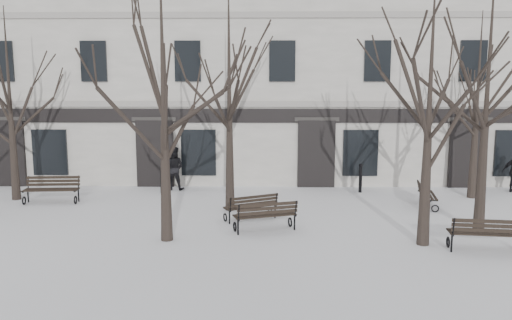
{
  "coord_description": "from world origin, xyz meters",
  "views": [
    {
      "loc": [
        1.24,
        -13.46,
        4.26
      ],
      "look_at": [
        0.97,
        3.0,
        1.89
      ],
      "focal_mm": 35.0,
      "sensor_mm": 36.0,
      "label": 1
    }
  ],
  "objects_px": {
    "bench_1": "(266,215)",
    "bench_4": "(251,206)",
    "bench_3": "(52,189)",
    "tree_3": "(489,66)",
    "bench_5": "(426,194)",
    "tree_1": "(163,67)",
    "tree_2": "(431,77)",
    "bench_2": "(487,233)"
  },
  "relations": [
    {
      "from": "bench_1",
      "to": "bench_4",
      "type": "xyz_separation_m",
      "value": [
        -0.46,
        1.28,
        -0.04
      ]
    },
    {
      "from": "bench_1",
      "to": "bench_3",
      "type": "bearing_deg",
      "value": -42.7
    },
    {
      "from": "tree_3",
      "to": "bench_1",
      "type": "bearing_deg",
      "value": -178.95
    },
    {
      "from": "bench_1",
      "to": "tree_3",
      "type": "bearing_deg",
      "value": 162.97
    },
    {
      "from": "tree_3",
      "to": "bench_5",
      "type": "xyz_separation_m",
      "value": [
        -0.59,
        3.13,
        -4.43
      ]
    },
    {
      "from": "bench_1",
      "to": "bench_4",
      "type": "relative_size",
      "value": 1.09
    },
    {
      "from": "tree_1",
      "to": "bench_4",
      "type": "distance_m",
      "value": 5.41
    },
    {
      "from": "tree_1",
      "to": "bench_5",
      "type": "height_order",
      "value": "tree_1"
    },
    {
      "from": "tree_2",
      "to": "tree_3",
      "type": "xyz_separation_m",
      "value": [
        2.08,
        1.32,
        0.34
      ]
    },
    {
      "from": "tree_2",
      "to": "bench_3",
      "type": "xyz_separation_m",
      "value": [
        -12.33,
        4.88,
        -4.02
      ]
    },
    {
      "from": "tree_3",
      "to": "bench_3",
      "type": "relative_size",
      "value": 3.88
    },
    {
      "from": "tree_3",
      "to": "bench_3",
      "type": "distance_m",
      "value": 15.47
    },
    {
      "from": "tree_1",
      "to": "bench_1",
      "type": "height_order",
      "value": "tree_1"
    },
    {
      "from": "bench_2",
      "to": "tree_1",
      "type": "bearing_deg",
      "value": 1.17
    },
    {
      "from": "bench_1",
      "to": "bench_2",
      "type": "height_order",
      "value": "bench_2"
    },
    {
      "from": "tree_2",
      "to": "bench_2",
      "type": "bearing_deg",
      "value": -22.71
    },
    {
      "from": "bench_1",
      "to": "bench_2",
      "type": "xyz_separation_m",
      "value": [
        5.79,
        -1.82,
        0.01
      ]
    },
    {
      "from": "tree_2",
      "to": "tree_3",
      "type": "distance_m",
      "value": 2.49
    },
    {
      "from": "bench_1",
      "to": "bench_2",
      "type": "relative_size",
      "value": 1.0
    },
    {
      "from": "bench_2",
      "to": "bench_3",
      "type": "xyz_separation_m",
      "value": [
        -13.8,
        5.49,
        0.02
      ]
    },
    {
      "from": "tree_2",
      "to": "bench_5",
      "type": "bearing_deg",
      "value": 71.49
    },
    {
      "from": "bench_2",
      "to": "bench_3",
      "type": "relative_size",
      "value": 0.97
    },
    {
      "from": "bench_5",
      "to": "bench_4",
      "type": "bearing_deg",
      "value": 118.54
    },
    {
      "from": "tree_1",
      "to": "bench_2",
      "type": "xyz_separation_m",
      "value": [
        8.58,
        -0.9,
        -4.32
      ]
    },
    {
      "from": "bench_1",
      "to": "bench_5",
      "type": "relative_size",
      "value": 1.12
    },
    {
      "from": "tree_3",
      "to": "bench_3",
      "type": "height_order",
      "value": "tree_3"
    },
    {
      "from": "tree_2",
      "to": "bench_3",
      "type": "distance_m",
      "value": 13.86
    },
    {
      "from": "tree_1",
      "to": "bench_2",
      "type": "distance_m",
      "value": 9.65
    },
    {
      "from": "bench_3",
      "to": "bench_4",
      "type": "relative_size",
      "value": 1.12
    },
    {
      "from": "tree_3",
      "to": "bench_3",
      "type": "bearing_deg",
      "value": 166.15
    },
    {
      "from": "tree_1",
      "to": "tree_2",
      "type": "relative_size",
      "value": 1.06
    },
    {
      "from": "tree_3",
      "to": "bench_2",
      "type": "bearing_deg",
      "value": -107.67
    },
    {
      "from": "tree_3",
      "to": "bench_2",
      "type": "distance_m",
      "value": 4.82
    },
    {
      "from": "bench_5",
      "to": "tree_1",
      "type": "bearing_deg",
      "value": 126.95
    },
    {
      "from": "tree_2",
      "to": "bench_4",
      "type": "relative_size",
      "value": 4.04
    },
    {
      "from": "bench_1",
      "to": "bench_4",
      "type": "bearing_deg",
      "value": -88.27
    },
    {
      "from": "tree_2",
      "to": "bench_3",
      "type": "bearing_deg",
      "value": 158.43
    },
    {
      "from": "bench_3",
      "to": "bench_5",
      "type": "xyz_separation_m",
      "value": [
        13.83,
        -0.42,
        -0.08
      ]
    },
    {
      "from": "bench_1",
      "to": "bench_3",
      "type": "height_order",
      "value": "bench_3"
    },
    {
      "from": "bench_3",
      "to": "bench_4",
      "type": "height_order",
      "value": "bench_3"
    },
    {
      "from": "tree_1",
      "to": "bench_3",
      "type": "relative_size",
      "value": 3.84
    },
    {
      "from": "tree_1",
      "to": "bench_4",
      "type": "xyz_separation_m",
      "value": [
        2.33,
        2.2,
        -4.36
      ]
    }
  ]
}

